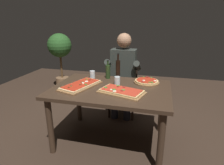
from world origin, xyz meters
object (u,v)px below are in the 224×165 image
(dining_table, at_px, (111,95))
(oil_bottle_amber, at_px, (108,71))
(pizza_round_far, at_px, (147,81))
(pizza_rectangular_left, at_px, (81,85))
(tumbler_far_side, at_px, (92,75))
(diner_chair, at_px, (124,85))
(pizza_rectangular_front, at_px, (121,91))
(wine_bottle_dark, at_px, (118,69))
(tumbler_near_camera, at_px, (117,81))
(potted_plant_corner, at_px, (60,52))
(seated_diner, at_px, (123,72))

(dining_table, distance_m, oil_bottle_amber, 0.44)
(dining_table, relative_size, pizza_round_far, 4.30)
(pizza_rectangular_left, height_order, tumbler_far_side, tumbler_far_side)
(oil_bottle_amber, distance_m, diner_chair, 0.62)
(pizza_round_far, distance_m, diner_chair, 0.74)
(pizza_rectangular_front, height_order, tumbler_far_side, tumbler_far_side)
(dining_table, relative_size, pizza_rectangular_front, 2.50)
(wine_bottle_dark, xyz_separation_m, tumbler_near_camera, (0.05, -0.25, -0.09))
(pizza_rectangular_left, relative_size, potted_plant_corner, 0.49)
(tumbler_near_camera, bearing_deg, pizza_rectangular_front, -67.39)
(pizza_round_far, xyz_separation_m, tumbler_near_camera, (-0.35, -0.16, 0.03))
(dining_table, bearing_deg, pizza_round_far, 36.02)
(oil_bottle_amber, distance_m, tumbler_far_side, 0.23)
(dining_table, xyz_separation_m, seated_diner, (0.00, 0.74, 0.10))
(pizza_rectangular_front, bearing_deg, potted_plant_corner, 134.66)
(pizza_round_far, relative_size, wine_bottle_dark, 0.92)
(diner_chair, bearing_deg, wine_bottle_dark, -90.87)
(pizza_round_far, distance_m, tumbler_far_side, 0.76)
(oil_bottle_amber, xyz_separation_m, potted_plant_corner, (-1.42, 1.23, 0.02))
(dining_table, bearing_deg, pizza_rectangular_front, -41.17)
(pizza_round_far, height_order, tumbler_near_camera, tumbler_near_camera)
(dining_table, height_order, potted_plant_corner, potted_plant_corner)
(pizza_rectangular_front, xyz_separation_m, pizza_rectangular_left, (-0.52, 0.08, -0.00))
(potted_plant_corner, bearing_deg, diner_chair, -25.44)
(pizza_rectangular_front, height_order, pizza_rectangular_left, same)
(dining_table, xyz_separation_m, pizza_rectangular_front, (0.16, -0.14, 0.12))
(pizza_rectangular_front, height_order, pizza_round_far, same)
(tumbler_far_side, bearing_deg, pizza_rectangular_left, -91.45)
(pizza_rectangular_front, relative_size, tumbler_far_side, 5.54)
(tumbler_near_camera, distance_m, potted_plant_corner, 2.18)
(dining_table, relative_size, diner_chair, 1.61)
(dining_table, relative_size, tumbler_near_camera, 13.43)
(pizza_rectangular_front, distance_m, tumbler_near_camera, 0.29)
(tumbler_far_side, distance_m, diner_chair, 0.70)
(pizza_round_far, relative_size, tumbler_near_camera, 3.12)
(pizza_rectangular_front, distance_m, seated_diner, 0.89)
(tumbler_far_side, xyz_separation_m, potted_plant_corner, (-1.20, 1.27, 0.08))
(dining_table, height_order, oil_bottle_amber, oil_bottle_amber)
(pizza_round_far, bearing_deg, wine_bottle_dark, 168.18)
(wine_bottle_dark, relative_size, tumbler_near_camera, 3.39)
(tumbler_near_camera, distance_m, tumbler_far_side, 0.45)
(dining_table, bearing_deg, pizza_rectangular_left, -171.13)
(seated_diner, bearing_deg, diner_chair, 90.00)
(wine_bottle_dark, distance_m, seated_diner, 0.39)
(wine_bottle_dark, height_order, diner_chair, wine_bottle_dark)
(pizza_rectangular_left, bearing_deg, pizza_round_far, 24.42)
(oil_bottle_amber, distance_m, potted_plant_corner, 1.88)
(pizza_round_far, xyz_separation_m, oil_bottle_amber, (-0.54, 0.07, 0.08))
(wine_bottle_dark, height_order, oil_bottle_amber, wine_bottle_dark)
(pizza_rectangular_left, distance_m, tumbler_far_side, 0.39)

